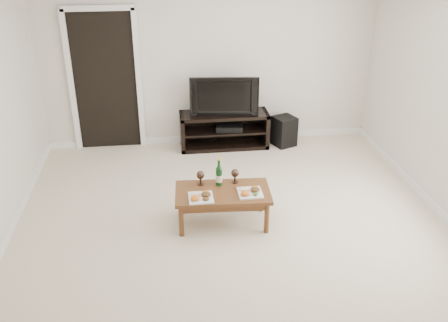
% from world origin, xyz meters
% --- Properties ---
extents(floor, '(5.50, 5.50, 0.00)m').
position_xyz_m(floor, '(0.00, 0.00, 0.00)').
color(floor, beige).
rests_on(floor, ground).
extents(back_wall, '(5.00, 0.04, 2.60)m').
position_xyz_m(back_wall, '(0.00, 2.77, 1.30)').
color(back_wall, silver).
rests_on(back_wall, ground).
extents(doorway, '(0.90, 0.02, 2.05)m').
position_xyz_m(doorway, '(-1.55, 2.73, 1.02)').
color(doorway, black).
rests_on(doorway, ground).
extents(media_console, '(1.35, 0.45, 0.55)m').
position_xyz_m(media_console, '(0.19, 2.50, 0.28)').
color(media_console, black).
rests_on(media_console, ground).
extents(television, '(1.03, 0.23, 0.59)m').
position_xyz_m(television, '(0.19, 2.50, 0.84)').
color(television, black).
rests_on(television, media_console).
extents(av_receiver, '(0.43, 0.34, 0.08)m').
position_xyz_m(av_receiver, '(0.26, 2.48, 0.33)').
color(av_receiver, black).
rests_on(av_receiver, media_console).
extents(subwoofer, '(0.40, 0.40, 0.46)m').
position_xyz_m(subwoofer, '(1.12, 2.44, 0.23)').
color(subwoofer, black).
rests_on(subwoofer, ground).
extents(coffee_table, '(1.10, 0.64, 0.42)m').
position_xyz_m(coffee_table, '(-0.10, 0.35, 0.21)').
color(coffee_table, brown).
rests_on(coffee_table, ground).
extents(plate_left, '(0.27, 0.27, 0.07)m').
position_xyz_m(plate_left, '(-0.36, 0.21, 0.45)').
color(plate_left, white).
rests_on(plate_left, coffee_table).
extents(plate_right, '(0.27, 0.27, 0.07)m').
position_xyz_m(plate_right, '(0.20, 0.25, 0.45)').
color(plate_right, white).
rests_on(plate_right, coffee_table).
extents(wine_bottle, '(0.07, 0.07, 0.35)m').
position_xyz_m(wine_bottle, '(-0.12, 0.50, 0.59)').
color(wine_bottle, '#0E3514').
rests_on(wine_bottle, coffee_table).
extents(goblet_left, '(0.09, 0.09, 0.17)m').
position_xyz_m(goblet_left, '(-0.34, 0.54, 0.51)').
color(goblet_left, '#3A2820').
rests_on(goblet_left, coffee_table).
extents(goblet_right, '(0.09, 0.09, 0.17)m').
position_xyz_m(goblet_right, '(0.07, 0.54, 0.51)').
color(goblet_right, '#3A2820').
rests_on(goblet_right, coffee_table).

